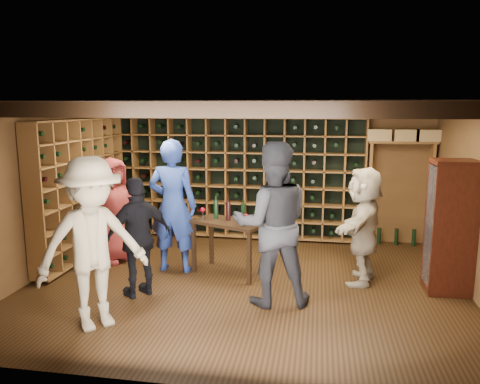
% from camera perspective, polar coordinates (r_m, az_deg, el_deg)
% --- Properties ---
extents(ground, '(6.00, 6.00, 0.00)m').
position_cam_1_polar(ground, '(6.69, 0.52, -11.13)').
color(ground, '#321E0E').
rests_on(ground, ground).
extents(room_shell, '(6.00, 6.00, 6.00)m').
position_cam_1_polar(room_shell, '(6.28, 0.63, 10.07)').
color(room_shell, brown).
rests_on(room_shell, ground).
extents(wine_rack_back, '(4.65, 0.30, 2.20)m').
position_cam_1_polar(wine_rack_back, '(8.71, -0.46, 1.75)').
color(wine_rack_back, brown).
rests_on(wine_rack_back, ground).
extents(wine_rack_left, '(0.30, 2.65, 2.20)m').
position_cam_1_polar(wine_rack_left, '(8.06, -18.78, 0.50)').
color(wine_rack_left, brown).
rests_on(wine_rack_left, ground).
extents(crate_shelf, '(1.20, 0.32, 2.07)m').
position_cam_1_polar(crate_shelf, '(8.64, 19.11, 3.91)').
color(crate_shelf, brown).
rests_on(crate_shelf, ground).
extents(display_cabinet, '(0.55, 0.50, 1.75)m').
position_cam_1_polar(display_cabinet, '(6.77, 24.19, -4.20)').
color(display_cabinet, '#38130B').
rests_on(display_cabinet, ground).
extents(man_blue_shirt, '(0.73, 0.49, 1.99)m').
position_cam_1_polar(man_blue_shirt, '(7.03, -8.19, -1.70)').
color(man_blue_shirt, navy).
rests_on(man_blue_shirt, ground).
extents(man_grey_suit, '(1.13, 0.97, 2.04)m').
position_cam_1_polar(man_grey_suit, '(5.80, 3.95, -3.93)').
color(man_grey_suit, black).
rests_on(man_grey_suit, ground).
extents(guest_red_floral, '(0.83, 0.97, 1.68)m').
position_cam_1_polar(guest_red_floral, '(7.68, -15.21, -2.14)').
color(guest_red_floral, maroon).
rests_on(guest_red_floral, ground).
extents(guest_woman_black, '(0.91, 0.94, 1.57)m').
position_cam_1_polar(guest_woman_black, '(6.22, -12.26, -5.41)').
color(guest_woman_black, black).
rests_on(guest_woman_black, ground).
extents(guest_khaki, '(1.38, 1.39, 1.93)m').
position_cam_1_polar(guest_khaki, '(5.42, -17.54, -6.06)').
color(guest_khaki, '#83775A').
rests_on(guest_khaki, ground).
extents(guest_beige, '(0.86, 1.60, 1.64)m').
position_cam_1_polar(guest_beige, '(6.76, 14.80, -3.95)').
color(guest_beige, tan).
rests_on(guest_beige, ground).
extents(tasting_table, '(1.19, 0.91, 1.08)m').
position_cam_1_polar(tasting_table, '(6.87, -1.38, -4.26)').
color(tasting_table, black).
rests_on(tasting_table, ground).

